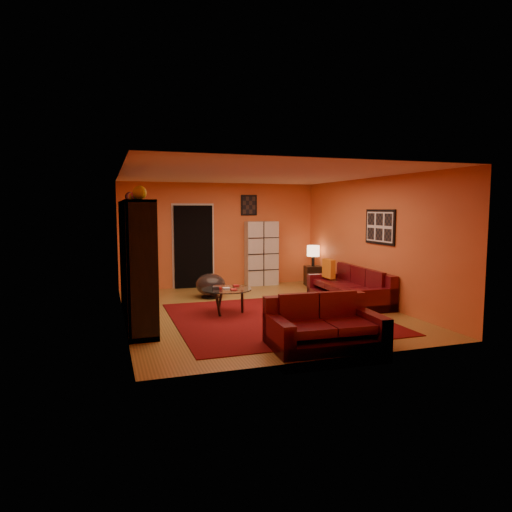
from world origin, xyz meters
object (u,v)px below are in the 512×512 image
object	(u,v)px
bowl_chair	(211,285)
side_table	(313,276)
tv	(139,264)
table_lamp	(313,251)
sofa	(352,289)
loveseat	(323,326)
coffee_table	(227,291)
storage_cabinet	(261,253)
entertainment_unit	(136,261)

from	to	relation	value
bowl_chair	side_table	distance (m)	2.94
tv	side_table	bearing A→B (deg)	-63.44
table_lamp	bowl_chair	bearing A→B (deg)	-165.26
sofa	loveseat	xyz separation A→B (m)	(-1.97, -2.57, -0.00)
sofa	coffee_table	world-z (taller)	sofa
loveseat	side_table	distance (m)	5.15
sofa	coffee_table	bearing A→B (deg)	-173.16
storage_cabinet	loveseat	bearing A→B (deg)	-98.42
sofa	storage_cabinet	world-z (taller)	storage_cabinet
sofa	storage_cabinet	bearing A→B (deg)	115.22
sofa	table_lamp	bearing A→B (deg)	89.45
coffee_table	table_lamp	xyz separation A→B (m)	(2.90, 2.35, 0.45)
bowl_chair	loveseat	bearing A→B (deg)	-79.10
sofa	bowl_chair	size ratio (longest dim) A/B	3.54
loveseat	coffee_table	xyz separation A→B (m)	(-0.81, 2.36, 0.14)
table_lamp	loveseat	bearing A→B (deg)	-113.87
bowl_chair	tv	bearing A→B (deg)	-137.59
sofa	loveseat	size ratio (longest dim) A/B	1.41
tv	bowl_chair	bearing A→B (deg)	-47.59
bowl_chair	table_lamp	bearing A→B (deg)	14.74
loveseat	table_lamp	size ratio (longest dim) A/B	3.10
tv	storage_cabinet	xyz separation A→B (m)	(3.25, 2.74, -0.17)
loveseat	side_table	size ratio (longest dim) A/B	3.27
entertainment_unit	storage_cabinet	size ratio (longest dim) A/B	1.83
tv	loveseat	distance (m)	3.51
entertainment_unit	bowl_chair	distance (m)	2.41
loveseat	coffee_table	distance (m)	2.50
tv	bowl_chair	xyz separation A→B (m)	(1.63, 1.49, -0.70)
tv	table_lamp	bearing A→B (deg)	-63.44
loveseat	storage_cabinet	xyz separation A→B (m)	(0.86, 5.21, 0.54)
storage_cabinet	side_table	bearing A→B (deg)	-21.59
storage_cabinet	bowl_chair	distance (m)	2.12
sofa	storage_cabinet	xyz separation A→B (m)	(-1.11, 2.64, 0.53)
bowl_chair	entertainment_unit	bearing A→B (deg)	-137.40
loveseat	side_table	xyz separation A→B (m)	(2.08, 4.71, -0.03)
sofa	tv	bearing A→B (deg)	-176.23
tv	sofa	size ratio (longest dim) A/B	0.41
table_lamp	tv	bearing A→B (deg)	-153.44
bowl_chair	table_lamp	size ratio (longest dim) A/B	1.24
storage_cabinet	tv	bearing A→B (deg)	-138.89
bowl_chair	coffee_table	bearing A→B (deg)	-91.77
side_table	table_lamp	distance (m)	0.63
bowl_chair	table_lamp	xyz separation A→B (m)	(2.85, 0.75, 0.59)
loveseat	tv	bearing A→B (deg)	46.81
loveseat	storage_cabinet	distance (m)	5.31
sofa	coffee_table	size ratio (longest dim) A/B	2.49
coffee_table	loveseat	bearing A→B (deg)	-70.99
tv	storage_cabinet	size ratio (longest dim) A/B	0.57
tv	loveseat	world-z (taller)	tv
coffee_table	side_table	xyz separation A→B (m)	(2.90, 2.35, -0.17)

